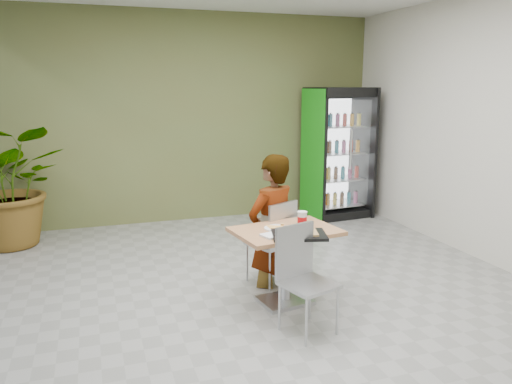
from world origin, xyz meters
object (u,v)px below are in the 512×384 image
at_px(beverage_fridge, 338,153).
at_px(chair_near, 302,270).
at_px(chair_far, 276,236).
at_px(cafeteria_tray, 299,235).
at_px(potted_plant, 12,186).
at_px(soda_cup, 302,220).
at_px(dining_table, 285,251).
at_px(seated_woman, 272,234).

bearing_deg(beverage_fridge, chair_near, -127.18).
relative_size(chair_far, chair_near, 0.99).
xyz_separation_m(cafeteria_tray, potted_plant, (-2.76, 3.08, 0.05)).
distance_m(chair_far, soda_cup, 0.58).
height_order(dining_table, beverage_fridge, beverage_fridge).
distance_m(chair_far, seated_woman, 0.06).
bearing_deg(potted_plant, soda_cup, -44.49).
height_order(seated_woman, potted_plant, potted_plant).
distance_m(chair_far, cafeteria_tray, 0.76).
distance_m(seated_woman, cafeteria_tray, 0.79).
bearing_deg(chair_far, dining_table, 54.76).
distance_m(soda_cup, beverage_fridge, 3.47).
bearing_deg(cafeteria_tray, potted_plant, 131.88).
bearing_deg(potted_plant, chair_far, -39.91).
xyz_separation_m(seated_woman, potted_plant, (-2.77, 2.32, 0.26)).
bearing_deg(seated_woman, chair_far, 112.66).
xyz_separation_m(dining_table, chair_far, (0.08, 0.47, 0.00)).
height_order(chair_far, beverage_fridge, beverage_fridge).
xyz_separation_m(chair_near, beverage_fridge, (2.13, 3.42, 0.49)).
xyz_separation_m(seated_woman, soda_cup, (0.12, -0.53, 0.28)).
bearing_deg(chair_far, soda_cup, 74.03).
distance_m(chair_near, seated_woman, 1.05).
bearing_deg(cafeteria_tray, beverage_fridge, 57.05).
relative_size(dining_table, chair_far, 1.15).
relative_size(cafeteria_tray, potted_plant, 0.30).
bearing_deg(cafeteria_tray, chair_near, -108.34).
bearing_deg(seated_woman, chair_near, 58.96).
relative_size(chair_near, soda_cup, 5.57).
distance_m(seated_woman, potted_plant, 3.62).
height_order(beverage_fridge, potted_plant, beverage_fridge).
distance_m(chair_near, beverage_fridge, 4.06).
height_order(soda_cup, cafeteria_tray, soda_cup).
relative_size(dining_table, seated_woman, 0.62).
height_order(dining_table, cafeteria_tray, cafeteria_tray).
height_order(soda_cup, beverage_fridge, beverage_fridge).
bearing_deg(cafeteria_tray, seated_woman, 88.93).
distance_m(chair_far, potted_plant, 3.68).
distance_m(soda_cup, cafeteria_tray, 0.28).
distance_m(chair_near, potted_plant, 4.30).
xyz_separation_m(dining_table, potted_plant, (-2.73, 2.83, 0.28)).
distance_m(cafeteria_tray, potted_plant, 4.13).
relative_size(chair_far, cafeteria_tray, 1.88).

